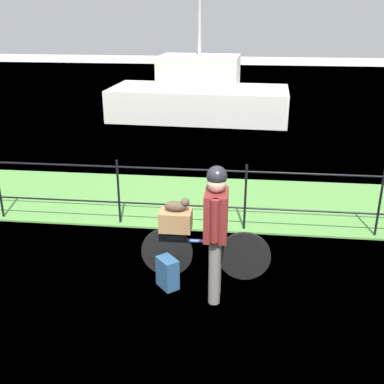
{
  "coord_description": "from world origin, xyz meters",
  "views": [
    {
      "loc": [
        0.94,
        -4.51,
        3.29
      ],
      "look_at": [
        0.26,
        1.47,
        0.9
      ],
      "focal_mm": 43.7,
      "sensor_mm": 36.0,
      "label": 1
    }
  ],
  "objects_px": {
    "wooden_crate": "(176,220)",
    "moored_boat_near": "(199,96)",
    "bicycle_main": "(204,253)",
    "terrier_dog": "(177,205)",
    "backpack_on_paving": "(168,273)",
    "cyclist_person": "(216,223)"
  },
  "relations": [
    {
      "from": "wooden_crate",
      "to": "backpack_on_paving",
      "type": "distance_m",
      "value": 0.66
    },
    {
      "from": "terrier_dog",
      "to": "cyclist_person",
      "type": "bearing_deg",
      "value": -41.39
    },
    {
      "from": "wooden_crate",
      "to": "terrier_dog",
      "type": "distance_m",
      "value": 0.21
    },
    {
      "from": "backpack_on_paving",
      "to": "terrier_dog",
      "type": "bearing_deg",
      "value": -59.43
    },
    {
      "from": "cyclist_person",
      "to": "backpack_on_paving",
      "type": "xyz_separation_m",
      "value": [
        -0.6,
        0.16,
        -0.8
      ]
    },
    {
      "from": "bicycle_main",
      "to": "backpack_on_paving",
      "type": "bearing_deg",
      "value": -146.51
    },
    {
      "from": "backpack_on_paving",
      "to": "bicycle_main",
      "type": "bearing_deg",
      "value": -97.54
    },
    {
      "from": "bicycle_main",
      "to": "moored_boat_near",
      "type": "height_order",
      "value": "moored_boat_near"
    },
    {
      "from": "terrier_dog",
      "to": "cyclist_person",
      "type": "relative_size",
      "value": 0.19
    },
    {
      "from": "bicycle_main",
      "to": "terrier_dog",
      "type": "relative_size",
      "value": 5.29
    },
    {
      "from": "wooden_crate",
      "to": "moored_boat_near",
      "type": "relative_size",
      "value": 0.07
    },
    {
      "from": "bicycle_main",
      "to": "wooden_crate",
      "type": "distance_m",
      "value": 0.57
    },
    {
      "from": "bicycle_main",
      "to": "terrier_dog",
      "type": "xyz_separation_m",
      "value": [
        -0.34,
        -0.0,
        0.65
      ]
    },
    {
      "from": "cyclist_person",
      "to": "moored_boat_near",
      "type": "xyz_separation_m",
      "value": [
        -1.16,
        9.71,
        -0.29
      ]
    },
    {
      "from": "wooden_crate",
      "to": "cyclist_person",
      "type": "distance_m",
      "value": 0.72
    },
    {
      "from": "bicycle_main",
      "to": "cyclist_person",
      "type": "distance_m",
      "value": 0.81
    },
    {
      "from": "wooden_crate",
      "to": "backpack_on_paving",
      "type": "bearing_deg",
      "value": -103.77
    },
    {
      "from": "bicycle_main",
      "to": "backpack_on_paving",
      "type": "distance_m",
      "value": 0.54
    },
    {
      "from": "wooden_crate",
      "to": "moored_boat_near",
      "type": "bearing_deg",
      "value": 93.9
    },
    {
      "from": "wooden_crate",
      "to": "moored_boat_near",
      "type": "xyz_separation_m",
      "value": [
        -0.63,
        9.27,
        -0.09
      ]
    },
    {
      "from": "backpack_on_paving",
      "to": "cyclist_person",
      "type": "bearing_deg",
      "value": -146.27
    },
    {
      "from": "cyclist_person",
      "to": "moored_boat_near",
      "type": "height_order",
      "value": "moored_boat_near"
    }
  ]
}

